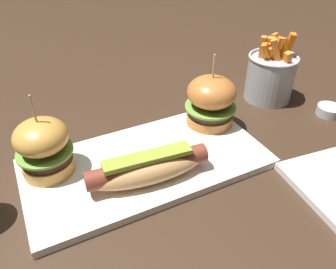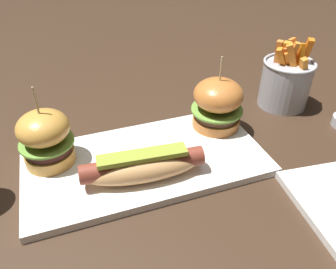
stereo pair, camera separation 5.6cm
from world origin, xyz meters
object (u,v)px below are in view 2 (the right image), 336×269
at_px(slider_right, 218,103).
at_px(fries_bucket, 286,81).
at_px(platter_main, 146,161).
at_px(hot_dog, 143,166).
at_px(slider_left, 46,138).

height_order(slider_right, fries_bucket, slider_right).
xyz_separation_m(platter_main, hot_dog, (-0.02, -0.05, 0.03)).
height_order(platter_main, fries_bucket, fries_bucket).
xyz_separation_m(hot_dog, slider_right, (0.18, 0.10, 0.02)).
relative_size(platter_main, slider_left, 2.91).
distance_m(slider_left, slider_right, 0.31).
bearing_deg(fries_bucket, slider_left, -174.31).
relative_size(platter_main, hot_dog, 2.09).
height_order(platter_main, slider_left, slider_left).
bearing_deg(platter_main, slider_right, 18.03).
bearing_deg(fries_bucket, slider_right, -166.47).
distance_m(slider_left, fries_bucket, 0.50).
distance_m(platter_main, hot_dog, 0.06).
distance_m(platter_main, slider_left, 0.17).
relative_size(slider_left, slider_right, 0.99).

